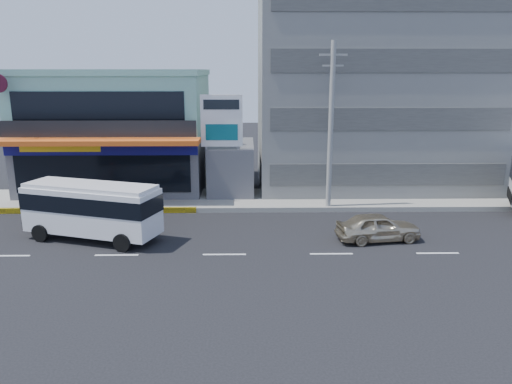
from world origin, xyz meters
The scene contains 11 objects.
ground centered at (0.00, 0.00, 0.00)m, with size 120.00×120.00×0.00m, color black.
sidewalk centered at (5.00, 9.50, 0.15)m, with size 70.00×5.00×0.30m, color gray.
shop_building centered at (-8.00, 13.95, 4.00)m, with size 12.40×11.70×8.00m.
concrete_building centered at (10.00, 15.00, 7.00)m, with size 16.00×12.00×14.00m, color slate.
gap_structure centered at (0.00, 12.00, 1.75)m, with size 3.00×6.00×3.50m, color #49494E.
satellite_dish centered at (0.00, 11.00, 3.58)m, with size 1.50×1.50×0.15m, color slate.
billboard centered at (-0.50, 9.20, 4.93)m, with size 2.60×0.18×6.90m.
utility_pole_near centered at (6.00, 7.40, 5.15)m, with size 1.60×0.30×10.00m.
minibus centered at (-6.71, 2.26, 1.72)m, with size 7.21×4.27×2.88m.
sedan centered at (7.63, 1.85, 0.71)m, with size 1.68×4.17×1.42m, color beige.
motorcycle_rider centered at (-8.35, 5.28, 0.82)m, with size 2.05×1.11×2.50m.
Camera 1 is at (1.10, -21.86, 8.35)m, focal length 35.00 mm.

